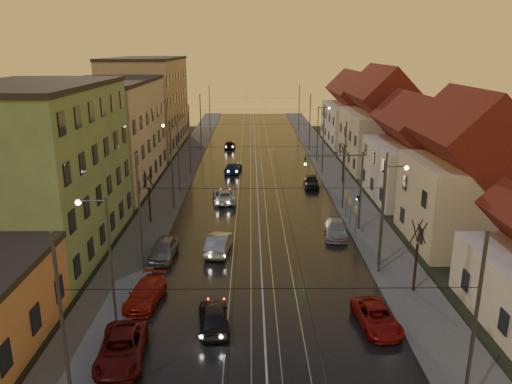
{
  "coord_description": "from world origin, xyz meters",
  "views": [
    {
      "loc": [
        -0.78,
        -24.38,
        15.96
      ],
      "look_at": [
        -0.26,
        21.3,
        2.65
      ],
      "focal_mm": 35.0,
      "sensor_mm": 36.0,
      "label": 1
    }
  ],
  "objects_px": {
    "street_lamp_2": "(175,151)",
    "parked_right_1": "(336,229)",
    "street_lamp_0": "(105,250)",
    "driving_car_0": "(214,316)",
    "driving_car_3": "(233,167)",
    "parked_left_2": "(145,293)",
    "street_lamp_3": "(320,128)",
    "parked_right_0": "(377,317)",
    "driving_car_1": "(219,243)",
    "parked_left_3": "(164,249)",
    "parked_right_2": "(311,181)",
    "parked_left_1": "(122,349)",
    "driving_car_2": "(224,196)",
    "traffic_light_mast": "(350,181)",
    "street_lamp_1": "(387,206)",
    "driving_car_4": "(230,145)"
  },
  "relations": [
    {
      "from": "street_lamp_0",
      "to": "driving_car_3",
      "type": "relative_size",
      "value": 1.75
    },
    {
      "from": "parked_left_1",
      "to": "street_lamp_3",
      "type": "bearing_deg",
      "value": 65.44
    },
    {
      "from": "driving_car_0",
      "to": "driving_car_3",
      "type": "height_order",
      "value": "driving_car_0"
    },
    {
      "from": "parked_right_0",
      "to": "traffic_light_mast",
      "type": "bearing_deg",
      "value": 79.64
    },
    {
      "from": "parked_right_0",
      "to": "street_lamp_2",
      "type": "bearing_deg",
      "value": 113.49
    },
    {
      "from": "street_lamp_2",
      "to": "parked_left_2",
      "type": "relative_size",
      "value": 1.74
    },
    {
      "from": "parked_left_2",
      "to": "street_lamp_2",
      "type": "bearing_deg",
      "value": 100.82
    },
    {
      "from": "traffic_light_mast",
      "to": "parked_right_0",
      "type": "distance_m",
      "value": 16.83
    },
    {
      "from": "street_lamp_2",
      "to": "parked_left_2",
      "type": "height_order",
      "value": "street_lamp_2"
    },
    {
      "from": "driving_car_2",
      "to": "driving_car_0",
      "type": "bearing_deg",
      "value": 84.23
    },
    {
      "from": "traffic_light_mast",
      "to": "parked_left_1",
      "type": "distance_m",
      "value": 25.21
    },
    {
      "from": "street_lamp_3",
      "to": "driving_car_2",
      "type": "height_order",
      "value": "street_lamp_3"
    },
    {
      "from": "traffic_light_mast",
      "to": "parked_left_1",
      "type": "height_order",
      "value": "traffic_light_mast"
    },
    {
      "from": "parked_right_2",
      "to": "street_lamp_0",
      "type": "bearing_deg",
      "value": -115.32
    },
    {
      "from": "street_lamp_3",
      "to": "parked_right_0",
      "type": "relative_size",
      "value": 1.77
    },
    {
      "from": "driving_car_3",
      "to": "street_lamp_3",
      "type": "bearing_deg",
      "value": -145.27
    },
    {
      "from": "parked_left_1",
      "to": "parked_left_2",
      "type": "distance_m",
      "value": 6.19
    },
    {
      "from": "parked_left_2",
      "to": "parked_right_0",
      "type": "distance_m",
      "value": 14.56
    },
    {
      "from": "street_lamp_0",
      "to": "driving_car_3",
      "type": "height_order",
      "value": "street_lamp_0"
    },
    {
      "from": "street_lamp_1",
      "to": "parked_left_1",
      "type": "bearing_deg",
      "value": -145.62
    },
    {
      "from": "street_lamp_0",
      "to": "parked_right_0",
      "type": "height_order",
      "value": "street_lamp_0"
    },
    {
      "from": "street_lamp_3",
      "to": "driving_car_3",
      "type": "relative_size",
      "value": 1.75
    },
    {
      "from": "street_lamp_1",
      "to": "driving_car_4",
      "type": "relative_size",
      "value": 2.03
    },
    {
      "from": "street_lamp_1",
      "to": "street_lamp_2",
      "type": "distance_m",
      "value": 27.05
    },
    {
      "from": "parked_left_1",
      "to": "street_lamp_2",
      "type": "bearing_deg",
      "value": 87.58
    },
    {
      "from": "parked_right_0",
      "to": "driving_car_1",
      "type": "bearing_deg",
      "value": 125.85
    },
    {
      "from": "street_lamp_1",
      "to": "driving_car_2",
      "type": "height_order",
      "value": "street_lamp_1"
    },
    {
      "from": "parked_right_1",
      "to": "parked_right_2",
      "type": "height_order",
      "value": "parked_right_2"
    },
    {
      "from": "street_lamp_3",
      "to": "parked_left_2",
      "type": "distance_m",
      "value": 44.7
    },
    {
      "from": "parked_left_3",
      "to": "driving_car_0",
      "type": "bearing_deg",
      "value": -62.74
    },
    {
      "from": "street_lamp_1",
      "to": "parked_right_0",
      "type": "height_order",
      "value": "street_lamp_1"
    },
    {
      "from": "driving_car_1",
      "to": "driving_car_4",
      "type": "relative_size",
      "value": 1.22
    },
    {
      "from": "parked_left_1",
      "to": "driving_car_0",
      "type": "bearing_deg",
      "value": 29.34
    },
    {
      "from": "parked_left_3",
      "to": "parked_right_2",
      "type": "height_order",
      "value": "parked_left_3"
    },
    {
      "from": "driving_car_3",
      "to": "parked_right_2",
      "type": "bearing_deg",
      "value": 150.02
    },
    {
      "from": "street_lamp_2",
      "to": "parked_right_1",
      "type": "xyz_separation_m",
      "value": [
        15.81,
        -13.49,
        -4.21
      ]
    },
    {
      "from": "driving_car_0",
      "to": "parked_left_2",
      "type": "distance_m",
      "value": 5.52
    },
    {
      "from": "street_lamp_3",
      "to": "driving_car_2",
      "type": "relative_size",
      "value": 1.63
    },
    {
      "from": "street_lamp_3",
      "to": "parked_right_1",
      "type": "xyz_separation_m",
      "value": [
        -2.4,
        -29.49,
        -4.21
      ]
    },
    {
      "from": "street_lamp_2",
      "to": "parked_right_1",
      "type": "relative_size",
      "value": 1.71
    },
    {
      "from": "street_lamp_3",
      "to": "parked_right_2",
      "type": "xyz_separation_m",
      "value": [
        -2.7,
        -13.54,
        -4.18
      ]
    },
    {
      "from": "driving_car_0",
      "to": "driving_car_3",
      "type": "bearing_deg",
      "value": -96.61
    },
    {
      "from": "street_lamp_1",
      "to": "street_lamp_3",
      "type": "relative_size",
      "value": 1.0
    },
    {
      "from": "street_lamp_2",
      "to": "driving_car_3",
      "type": "xyz_separation_m",
      "value": [
        6.02,
        9.75,
        -4.22
      ]
    },
    {
      "from": "driving_car_0",
      "to": "parked_left_1",
      "type": "distance_m",
      "value": 5.61
    },
    {
      "from": "street_lamp_2",
      "to": "driving_car_0",
      "type": "distance_m",
      "value": 29.21
    },
    {
      "from": "parked_right_0",
      "to": "parked_left_2",
      "type": "bearing_deg",
      "value": 162.3
    },
    {
      "from": "street_lamp_1",
      "to": "street_lamp_2",
      "type": "xyz_separation_m",
      "value": [
        -18.21,
        20.0,
        0.0
      ]
    },
    {
      "from": "street_lamp_0",
      "to": "parked_left_2",
      "type": "height_order",
      "value": "street_lamp_0"
    },
    {
      "from": "parked_right_1",
      "to": "street_lamp_0",
      "type": "bearing_deg",
      "value": -130.23
    }
  ]
}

